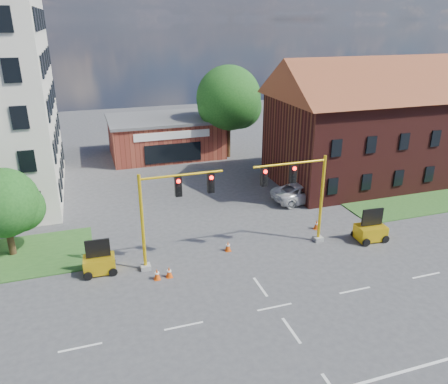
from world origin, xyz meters
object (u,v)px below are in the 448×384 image
(signal_mast_east, at_px, (300,191))
(pickup_white, at_px, (304,192))
(signal_mast_west, at_px, (169,208))
(trailer_east, at_px, (370,231))
(trailer_west, at_px, (99,263))

(signal_mast_east, distance_m, pickup_white, 8.60)
(signal_mast_west, bearing_deg, signal_mast_east, 0.00)
(signal_mast_west, height_order, signal_mast_east, same)
(signal_mast_west, bearing_deg, pickup_white, 28.07)
(signal_mast_west, xyz_separation_m, trailer_east, (13.85, -1.02, -3.21))
(trailer_west, bearing_deg, pickup_white, 22.34)
(signal_mast_east, xyz_separation_m, trailer_west, (-13.05, 0.50, -3.26))
(signal_mast_west, height_order, trailer_west, signal_mast_west)
(trailer_east, bearing_deg, pickup_white, 101.52)
(signal_mast_west, distance_m, trailer_east, 14.25)
(signal_mast_east, height_order, trailer_west, signal_mast_east)
(trailer_east, bearing_deg, trailer_west, 179.52)
(trailer_east, xyz_separation_m, pickup_white, (-1.00, 7.88, 0.07))
(signal_mast_west, xyz_separation_m, trailer_west, (-4.34, 0.50, -3.26))
(trailer_west, relative_size, pickup_white, 0.38)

